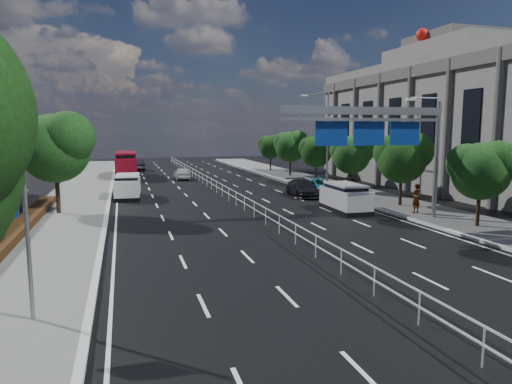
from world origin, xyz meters
name	(u,v)px	position (x,y,z in m)	size (l,w,h in m)	color
ground	(362,288)	(0.00, 0.00, 0.00)	(160.00, 160.00, 0.00)	black
kerb_near	(89,315)	(-9.00, 0.00, 0.07)	(0.25, 140.00, 0.15)	silver
median_fence	(224,191)	(0.00, 22.50, 0.53)	(0.05, 85.00, 1.02)	silver
toilet_sign	(8,224)	(-10.95, 0.00, 2.94)	(1.62, 0.18, 4.34)	gray
overhead_gantry	(382,128)	(6.74, 10.05, 5.61)	(10.24, 0.38, 7.45)	gray
streetlight_far	(325,133)	(10.50, 26.00, 5.21)	(2.78, 2.40, 9.00)	gray
civic_hall	(473,122)	(23.72, 22.00, 6.27)	(14.40, 36.00, 14.35)	slate
near_tree_back	(56,144)	(-11.94, 17.97, 4.61)	(4.84, 4.51, 6.69)	black
far_tree_c	(482,168)	(11.24, 6.98, 3.43)	(3.52, 3.28, 4.94)	black
far_tree_d	(403,156)	(11.25, 14.48, 3.69)	(3.85, 3.59, 5.34)	black
far_tree_e	(352,153)	(11.25, 21.98, 3.56)	(3.63, 3.38, 5.13)	black
far_tree_f	(317,150)	(11.24, 29.48, 3.49)	(3.52, 3.28, 5.02)	black
far_tree_g	(291,145)	(11.25, 36.98, 3.75)	(3.96, 3.69, 5.45)	black
far_tree_h	(271,146)	(11.24, 44.48, 3.42)	(3.41, 3.18, 4.91)	black
white_minivan	(128,187)	(-7.56, 24.35, 0.96)	(2.20, 4.59, 1.95)	black
red_bus	(126,164)	(-7.50, 41.87, 1.54)	(2.50, 9.94, 2.96)	black
near_car_silver	(182,173)	(-1.54, 37.68, 0.68)	(1.61, 4.00, 1.36)	silver
near_car_dark	(137,165)	(-6.00, 50.47, 0.75)	(1.60, 4.58, 1.51)	black
silver_minivan	(345,198)	(6.57, 14.00, 0.93)	(2.05, 4.61, 1.90)	black
parked_car_teal	(320,186)	(8.30, 22.00, 0.69)	(2.31, 5.00, 1.39)	#1D7882
parked_car_dark	(303,188)	(6.50, 21.44, 0.70)	(1.95, 4.79, 1.39)	black
pedestrian_a	(416,199)	(10.30, 11.42, 1.09)	(0.70, 0.46, 1.91)	gray
pedestrian_b	(351,188)	(9.60, 18.91, 0.92)	(0.76, 0.59, 1.56)	gray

